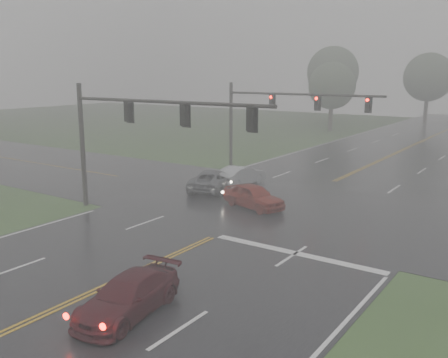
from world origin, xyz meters
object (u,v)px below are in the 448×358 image
Objects in this scene: sedan_maroon at (129,314)px; signal_gantry_far at (274,109)px; sedan_silver at (241,185)px; sedan_red at (253,208)px; car_grey at (213,190)px; signal_gantry_near at (130,125)px.

sedan_maroon is 0.34× the size of signal_gantry_far.
sedan_silver is (-7.59, 19.04, 0.00)m from sedan_maroon.
sedan_red is at bearing 96.13° from sedan_maroon.
signal_gantry_near is (-0.08, -7.78, 5.28)m from car_grey.
signal_gantry_far reaches higher than sedan_maroon.
sedan_maroon is 14.65m from sedan_red.
sedan_maroon is 18.60m from car_grey.
sedan_red is 0.32× the size of signal_gantry_near.
signal_gantry_near is at bearing 72.03° from car_grey.
sedan_red is 0.83× the size of car_grey.
sedan_maroon is at bearing -71.65° from signal_gantry_far.
sedan_silver reaches higher than sedan_maroon.
sedan_maroon is 0.34× the size of signal_gantry_near.
sedan_silver is at bearing -124.74° from car_grey.
signal_gantry_near is at bearing -90.22° from signal_gantry_far.
signal_gantry_far is (-4.80, 11.03, 5.14)m from sedan_red.
car_grey is (-8.35, 16.63, 0.00)m from sedan_maroon.
sedan_silver is 0.32× the size of signal_gantry_near.
sedan_red is 0.98× the size of sedan_silver.
car_grey is (-4.78, 2.42, 0.00)m from sedan_red.
sedan_red is 6.29m from sedan_silver.
sedan_red is at bearing 135.39° from sedan_silver.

